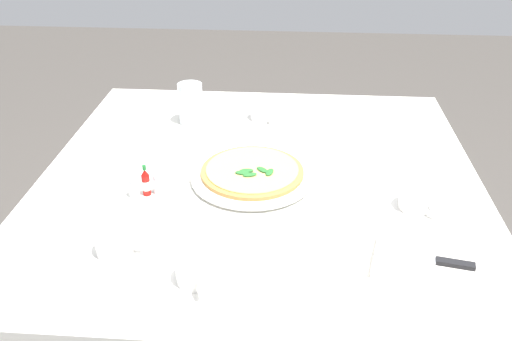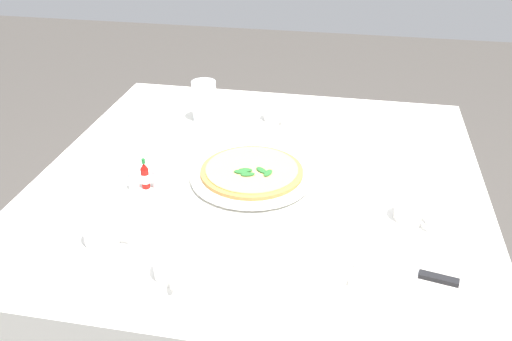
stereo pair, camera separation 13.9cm
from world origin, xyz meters
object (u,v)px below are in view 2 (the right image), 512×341
Objects in this scene: coffee_cup_near_left at (173,267)px; coffee_cup_back_corner at (276,114)px; pizza_plate at (252,175)px; water_glass_left_edge at (204,103)px; coffee_cup_far_left at (102,233)px; napkin_folded at (412,278)px; coffee_cup_right_edge at (411,211)px; salt_shaker at (133,180)px; pepper_shaker at (157,178)px; dinner_knife at (412,272)px; hot_sauce_bottle at (145,176)px; pizza at (252,171)px.

coffee_cup_near_left and coffee_cup_back_corner have the same top height.
water_glass_left_edge reaches higher than pizza_plate.
coffee_cup_far_left reaches higher than napkin_folded.
coffee_cup_near_left is at bearing 31.33° from coffee_cup_right_edge.
coffee_cup_back_corner is 2.31× the size of salt_shaker.
coffee_cup_far_left is at bearing 81.71° from pepper_shaker.
coffee_cup_back_corner is 2.31× the size of pepper_shaker.
coffee_cup_near_left is 1.00× the size of coffee_cup_back_corner.
dinner_knife is (-0.46, -0.07, -0.00)m from coffee_cup_near_left.
coffee_cup_near_left is at bearing 119.66° from hot_sauce_bottle.
coffee_cup_right_edge is 0.53× the size of napkin_folded.
pizza_plate is 0.50m from napkin_folded.
salt_shaker is at bearing -0.87° from coffee_cup_right_edge.
salt_shaker is 0.06m from pepper_shaker.
salt_shaker is (0.28, 0.10, 0.00)m from pizza.
hot_sauce_bottle reaches higher than pepper_shaker.
coffee_cup_far_left is 1.05× the size of water_glass_left_edge.
pizza_plate is at bearing -160.06° from pepper_shaker.
coffee_cup_far_left is 0.54× the size of napkin_folded.
coffee_cup_far_left is 0.64m from dinner_knife.
hot_sauce_bottle reaches higher than coffee_cup_back_corner.
pepper_shaker is at bearing -160.35° from hot_sauce_bottle.
coffee_cup_right_edge reaches higher than dinner_knife.
hot_sauce_bottle is at bearing 19.91° from pizza_plate.
salt_shaker is (0.66, -0.22, 0.00)m from dinner_knife.
coffee_cup_back_corner is (-0.27, -0.69, -0.00)m from coffee_cup_far_left.
pepper_shaker is (-0.03, -0.01, -0.01)m from hot_sauce_bottle.
dinner_knife is 0.68m from hot_sauce_bottle.
napkin_folded is 0.70m from salt_shaker.
salt_shaker is at bearing 19.65° from pepper_shaker.
pizza_plate is 5.65× the size of salt_shaker.
coffee_cup_near_left is 0.35m from hot_sauce_bottle.
pepper_shaker is at bearing 19.94° from pizza_plate.
coffee_cup_far_left reaches higher than pizza_plate.
hot_sauce_bottle is at bearing -1.80° from coffee_cup_right_edge.
pepper_shaker is at bearing -8.06° from napkin_folded.
pizza is 0.41m from coffee_cup_near_left.
coffee_cup_back_corner is 0.78m from napkin_folded.
coffee_cup_right_edge is at bearing 129.32° from coffee_cup_back_corner.
hot_sauce_bottle reaches higher than pizza_plate.
pizza_plate is 0.01m from pizza.
coffee_cup_back_corner is (-0.01, -0.36, 0.00)m from pizza.
water_glass_left_edge is at bearing -79.25° from coffee_cup_near_left.
water_glass_left_edge is (0.61, -0.45, 0.03)m from coffee_cup_right_edge.
coffee_cup_back_corner reaches higher than dinner_knife.
pepper_shaker is (0.01, 0.42, -0.03)m from water_glass_left_edge.
coffee_cup_near_left and pepper_shaker have the same top height.
dinner_knife is 0.65m from pepper_shaker.
salt_shaker is (0.28, 0.10, 0.01)m from pizza_plate.
salt_shaker is at bearing 58.21° from coffee_cup_back_corner.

